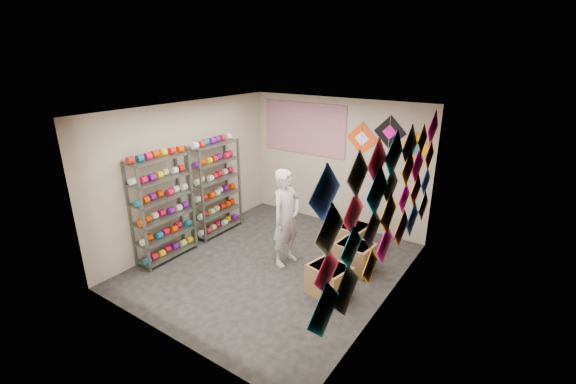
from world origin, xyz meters
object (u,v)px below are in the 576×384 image
Objects in this scene: shopkeeper at (286,218)px; carton_c at (353,238)px; shelf_rack_front at (163,209)px; carton_a at (329,280)px; shelf_rack_back at (215,188)px; carton_b at (354,257)px.

carton_c is (0.78, 1.08, -0.61)m from shopkeeper.
carton_c is (2.68, 2.14, -0.70)m from shelf_rack_front.
shelf_rack_front is 3.14m from carton_a.
carton_a is (3.00, -0.67, -0.71)m from shelf_rack_back.
carton_c reaches higher than carton_a.
carton_c is at bearing 114.15° from carton_a.
carton_a is at bearing -86.64° from carton_b.
shelf_rack_front reaches higher than carton_b.
carton_a is 0.88m from carton_b.
shelf_rack_front is at bearing 125.53° from shopkeeper.
carton_a is (1.10, -0.43, -0.62)m from shopkeeper.
shopkeeper reaches higher than carton_b.
carton_a is at bearing -72.66° from carton_c.
shelf_rack_front is 3.23× the size of carton_a.
carton_c is at bearing 38.65° from shelf_rack_front.
shopkeeper is 1.47m from carton_c.
shelf_rack_back reaches higher than carton_a.
shelf_rack_front is 1.10× the size of shopkeeper.
shelf_rack_front is at bearing -149.36° from carton_b.
carton_b is at bearing 26.60° from shelf_rack_front.
shelf_rack_back is 1.92m from shopkeeper.
shopkeeper is at bearing 170.67° from carton_a.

